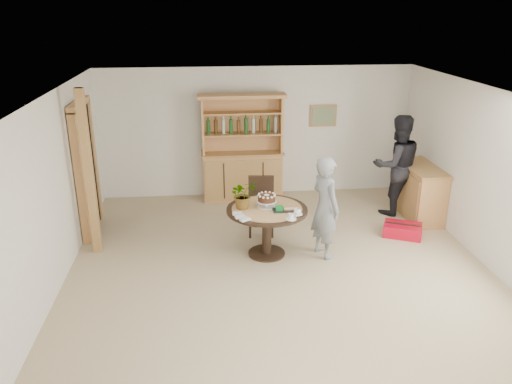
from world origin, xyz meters
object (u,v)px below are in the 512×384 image
object	(u,v)px
adult_person	(397,165)
dining_chair	(261,201)
sideboard	(419,191)
teen_boy	(325,207)
red_suitcase	(403,230)
hutch	(242,164)
dining_table	(267,218)

from	to	relation	value
adult_person	dining_chair	bearing A→B (deg)	5.93
sideboard	teen_boy	distance (m)	2.40
sideboard	red_suitcase	distance (m)	1.02
hutch	sideboard	xyz separation A→B (m)	(3.04, -1.24, -0.22)
dining_chair	hutch	bearing A→B (deg)	102.56
red_suitcase	hutch	bearing A→B (deg)	165.38
sideboard	adult_person	distance (m)	0.61
red_suitcase	dining_table	bearing A→B (deg)	-145.48
dining_table	teen_boy	xyz separation A→B (m)	(0.85, -0.10, 0.17)
hutch	dining_chair	xyz separation A→B (m)	(0.18, -1.59, -0.15)
sideboard	adult_person	size ratio (longest dim) A/B	0.70
teen_boy	adult_person	size ratio (longest dim) A/B	0.86
hutch	dining_table	bearing A→B (deg)	-85.90
hutch	red_suitcase	bearing A→B (deg)	-39.01
dining_chair	sideboard	bearing A→B (deg)	12.91
dining_table	red_suitcase	xyz separation A→B (m)	(2.30, 0.41, -0.50)
dining_chair	teen_boy	bearing A→B (deg)	-41.80
dining_table	dining_chair	size ratio (longest dim) A/B	1.27
dining_table	teen_boy	world-z (taller)	teen_boy
sideboard	hutch	bearing A→B (deg)	157.79
hutch	teen_boy	distance (m)	2.72
hutch	sideboard	distance (m)	3.29
hutch	adult_person	distance (m)	2.86
dining_table	red_suitcase	bearing A→B (deg)	10.14
teen_boy	red_suitcase	world-z (taller)	teen_boy
hutch	adult_person	world-z (taller)	hutch
adult_person	sideboard	bearing A→B (deg)	145.13
dining_table	adult_person	xyz separation A→B (m)	(2.49, 1.38, 0.30)
dining_table	adult_person	world-z (taller)	adult_person
teen_boy	red_suitcase	distance (m)	1.68
sideboard	dining_table	distance (m)	3.10
dining_table	dining_chair	bearing A→B (deg)	89.42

